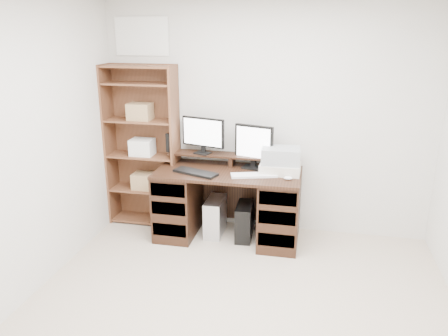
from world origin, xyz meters
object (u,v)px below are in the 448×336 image
(monitor_small, at_px, (254,145))
(tower_black, at_px, (244,221))
(desk, at_px, (228,203))
(bookshelf, at_px, (143,145))
(printer, at_px, (280,168))
(tower_silver, at_px, (215,216))
(monitor_wide, at_px, (203,134))

(monitor_small, xyz_separation_m, tower_black, (-0.06, -0.15, -0.81))
(desk, relative_size, bookshelf, 0.83)
(tower_black, bearing_deg, desk, -179.59)
(printer, distance_m, tower_silver, 0.91)
(monitor_wide, relative_size, tower_silver, 1.20)
(monitor_wide, distance_m, monitor_small, 0.56)
(tower_silver, bearing_deg, monitor_wide, 137.52)
(desk, height_order, printer, printer)
(printer, relative_size, tower_silver, 1.00)
(desk, relative_size, monitor_small, 3.26)
(bookshelf, bearing_deg, desk, -11.83)
(desk, height_order, monitor_small, monitor_small)
(monitor_wide, xyz_separation_m, printer, (0.85, -0.14, -0.29))
(monitor_wide, xyz_separation_m, tower_silver, (0.16, -0.14, -0.89))
(printer, bearing_deg, desk, -173.76)
(monitor_small, height_order, tower_black, monitor_small)
(tower_black, bearing_deg, monitor_small, 65.86)
(tower_black, bearing_deg, tower_silver, 171.72)
(monitor_wide, distance_m, tower_black, 1.04)
(monitor_small, height_order, printer, monitor_small)
(monitor_wide, distance_m, printer, 0.90)
(bookshelf, bearing_deg, printer, -5.95)
(monitor_small, height_order, bookshelf, bookshelf)
(monitor_wide, xyz_separation_m, bookshelf, (-0.70, 0.03, -0.17))
(monitor_wide, height_order, monitor_small, monitor_wide)
(desk, height_order, bookshelf, bookshelf)
(monitor_small, bearing_deg, printer, -5.31)
(desk, bearing_deg, tower_silver, 164.57)
(tower_black, height_order, bookshelf, bookshelf)
(monitor_wide, relative_size, tower_black, 1.25)
(monitor_small, distance_m, tower_black, 0.83)
(monitor_wide, relative_size, monitor_small, 1.05)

